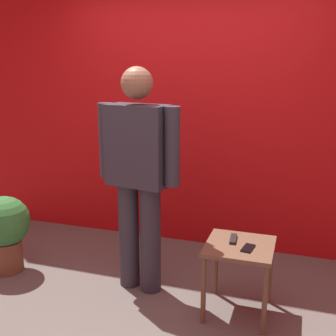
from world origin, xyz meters
TOP-DOWN VIEW (x-y plane):
  - ground_plane at (0.00, 0.00)m, footprint 12.00×12.00m
  - back_wall_red at (0.00, 1.53)m, footprint 5.35×0.12m
  - standing_person at (-0.15, 0.46)m, footprint 0.71×0.31m
  - side_table at (0.67, 0.34)m, footprint 0.48×0.48m
  - cell_phone at (0.74, 0.28)m, footprint 0.09×0.15m
  - tv_remote at (0.61, 0.40)m, footprint 0.06×0.17m
  - potted_plant at (-1.38, 0.35)m, footprint 0.44×0.44m

SIDE VIEW (x-z plane):
  - ground_plane at x=0.00m, z-range 0.00..0.00m
  - potted_plant at x=-1.38m, z-range 0.06..0.75m
  - side_table at x=0.67m, z-range 0.18..0.72m
  - cell_phone at x=0.74m, z-range 0.54..0.55m
  - tv_remote at x=0.61m, z-range 0.54..0.56m
  - standing_person at x=-0.15m, z-range 0.11..1.89m
  - back_wall_red at x=0.00m, z-range 0.00..3.28m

